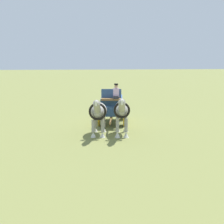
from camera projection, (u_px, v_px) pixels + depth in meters
ground_plane at (112, 122)px, 22.90m from camera, size 220.00×220.00×0.00m
show_wagon at (112, 105)px, 22.57m from camera, size 5.94×2.16×2.75m
draft_horse_near at (122, 111)px, 18.89m from camera, size 3.14×1.15×2.24m
draft_horse_off at (98, 112)px, 18.95m from camera, size 3.08×1.21×2.18m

